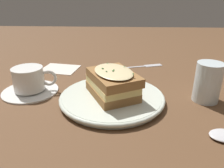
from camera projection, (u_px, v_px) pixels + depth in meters
ground_plane at (103, 102)px, 0.55m from camera, size 2.40×2.40×0.00m
dinner_plate at (112, 97)px, 0.56m from camera, size 0.27×0.27×0.02m
sandwich at (113, 83)px, 0.54m from camera, size 0.15×0.17×0.07m
teacup_with_saucer at (30, 82)px, 0.60m from camera, size 0.15×0.15×0.07m
water_glass at (208, 82)px, 0.55m from camera, size 0.07×0.07×0.10m
fork at (145, 66)px, 0.81m from camera, size 0.17×0.07×0.00m
napkin at (60, 69)px, 0.78m from camera, size 0.14×0.12×0.00m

